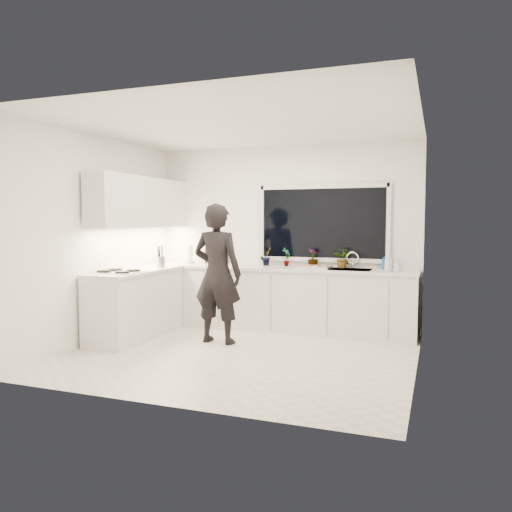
% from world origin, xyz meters
% --- Properties ---
extents(floor, '(4.00, 3.50, 0.02)m').
position_xyz_m(floor, '(0.00, 0.00, -0.01)').
color(floor, beige).
rests_on(floor, ground).
extents(wall_back, '(4.00, 0.02, 2.70)m').
position_xyz_m(wall_back, '(0.00, 1.76, 1.35)').
color(wall_back, white).
rests_on(wall_back, ground).
extents(wall_left, '(0.02, 3.50, 2.70)m').
position_xyz_m(wall_left, '(-2.01, 0.00, 1.35)').
color(wall_left, white).
rests_on(wall_left, ground).
extents(wall_right, '(0.02, 3.50, 2.70)m').
position_xyz_m(wall_right, '(2.01, 0.00, 1.35)').
color(wall_right, white).
rests_on(wall_right, ground).
extents(ceiling, '(4.00, 3.50, 0.02)m').
position_xyz_m(ceiling, '(0.00, 0.00, 2.71)').
color(ceiling, white).
rests_on(ceiling, wall_back).
extents(window, '(1.80, 0.02, 1.00)m').
position_xyz_m(window, '(0.60, 1.73, 1.55)').
color(window, black).
rests_on(window, wall_back).
extents(base_cabinets_back, '(3.92, 0.58, 0.88)m').
position_xyz_m(base_cabinets_back, '(0.00, 1.45, 0.44)').
color(base_cabinets_back, white).
rests_on(base_cabinets_back, floor).
extents(base_cabinets_left, '(0.58, 1.60, 0.88)m').
position_xyz_m(base_cabinets_left, '(-1.67, 0.35, 0.44)').
color(base_cabinets_left, white).
rests_on(base_cabinets_left, floor).
extents(countertop_back, '(3.94, 0.62, 0.04)m').
position_xyz_m(countertop_back, '(0.00, 1.44, 0.90)').
color(countertop_back, silver).
rests_on(countertop_back, base_cabinets_back).
extents(countertop_left, '(0.62, 1.60, 0.04)m').
position_xyz_m(countertop_left, '(-1.67, 0.35, 0.90)').
color(countertop_left, silver).
rests_on(countertop_left, base_cabinets_left).
extents(upper_cabinets, '(0.34, 2.10, 0.70)m').
position_xyz_m(upper_cabinets, '(-1.79, 0.70, 1.85)').
color(upper_cabinets, white).
rests_on(upper_cabinets, wall_left).
extents(sink, '(0.58, 0.42, 0.14)m').
position_xyz_m(sink, '(1.05, 1.45, 0.87)').
color(sink, silver).
rests_on(sink, countertop_back).
extents(faucet, '(0.03, 0.03, 0.22)m').
position_xyz_m(faucet, '(1.05, 1.65, 1.03)').
color(faucet, silver).
rests_on(faucet, countertop_back).
extents(stovetop, '(0.56, 0.48, 0.03)m').
position_xyz_m(stovetop, '(-1.69, -0.00, 0.94)').
color(stovetop, black).
rests_on(stovetop, countertop_left).
extents(person, '(0.68, 0.46, 1.81)m').
position_xyz_m(person, '(-0.49, 0.44, 0.90)').
color(person, black).
rests_on(person, floor).
extents(pizza_tray, '(0.47, 0.35, 0.03)m').
position_xyz_m(pizza_tray, '(0.55, 1.42, 0.94)').
color(pizza_tray, silver).
rests_on(pizza_tray, countertop_back).
extents(pizza, '(0.43, 0.31, 0.01)m').
position_xyz_m(pizza, '(0.55, 1.42, 0.95)').
color(pizza, '#B93418').
rests_on(pizza, pizza_tray).
extents(watering_can, '(0.18, 0.18, 0.13)m').
position_xyz_m(watering_can, '(1.52, 1.61, 0.98)').
color(watering_can, blue).
rests_on(watering_can, countertop_back).
extents(paper_towel_roll, '(0.12, 0.12, 0.26)m').
position_xyz_m(paper_towel_roll, '(-1.48, 1.55, 1.05)').
color(paper_towel_roll, white).
rests_on(paper_towel_roll, countertop_back).
extents(knife_block, '(0.16, 0.14, 0.22)m').
position_xyz_m(knife_block, '(-1.10, 1.59, 1.03)').
color(knife_block, '#996E47').
rests_on(knife_block, countertop_back).
extents(utensil_crock, '(0.13, 0.13, 0.16)m').
position_xyz_m(utensil_crock, '(-1.55, 0.80, 1.00)').
color(utensil_crock, '#BDBDC2').
rests_on(utensil_crock, countertop_left).
extents(picture_frame_large, '(0.22, 0.04, 0.28)m').
position_xyz_m(picture_frame_large, '(-0.98, 1.69, 1.06)').
color(picture_frame_large, black).
rests_on(picture_frame_large, countertop_back).
extents(picture_frame_small, '(0.24, 0.09, 0.30)m').
position_xyz_m(picture_frame_small, '(-1.14, 1.69, 1.07)').
color(picture_frame_small, black).
rests_on(picture_frame_small, countertop_back).
extents(herb_plants, '(1.38, 0.30, 0.28)m').
position_xyz_m(herb_plants, '(0.54, 1.61, 1.06)').
color(herb_plants, '#26662D').
rests_on(herb_plants, countertop_back).
extents(soap_bottles, '(0.23, 0.12, 0.27)m').
position_xyz_m(soap_bottles, '(1.61, 1.30, 1.04)').
color(soap_bottles, '#D8BF66').
rests_on(soap_bottles, countertop_back).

